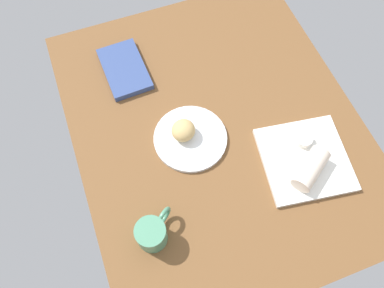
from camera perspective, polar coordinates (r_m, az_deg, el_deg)
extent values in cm
cube|color=brown|center=(124.54, 3.66, 2.32)|extent=(110.00, 90.00, 4.00)
cylinder|color=white|center=(119.62, -0.25, 0.85)|extent=(23.07, 23.07, 1.40)
ellipsoid|color=tan|center=(116.92, -1.29, 2.02)|extent=(10.48, 10.48, 5.66)
cube|color=white|center=(121.46, 16.53, -2.22)|extent=(29.24, 29.24, 1.60)
cylinder|color=silver|center=(121.98, 16.36, 0.65)|extent=(5.30, 5.30, 2.50)
cylinder|color=#C8662A|center=(121.16, 16.48, 0.85)|extent=(4.35, 4.35, 0.40)
cylinder|color=beige|center=(116.47, 17.34, -3.56)|extent=(12.46, 14.51, 5.92)
cube|color=#33477F|center=(135.23, -10.06, 10.98)|extent=(22.34, 14.47, 2.30)
cylinder|color=#4C8C6B|center=(106.21, -6.10, -13.32)|extent=(8.47, 8.47, 8.83)
cylinder|color=#A47148|center=(102.51, -6.31, -12.85)|extent=(6.94, 6.94, 0.40)
torus|color=#4C8C6B|center=(107.08, -4.33, -10.84)|extent=(4.89, 5.90, 6.50)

